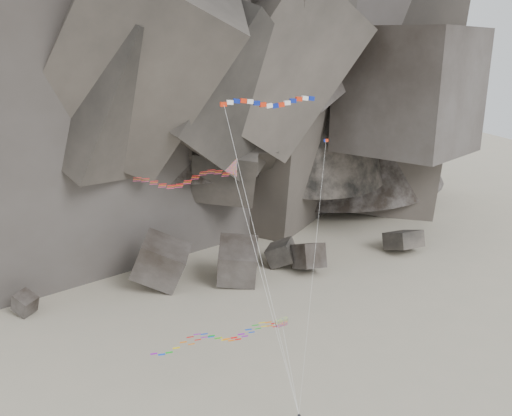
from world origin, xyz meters
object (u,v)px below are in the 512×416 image
object	(u,v)px
banner_kite	(268,105)
pennant_kite	(318,219)
delta_kite	(180,178)
parafoil_kite	(214,337)

from	to	relation	value
banner_kite	pennant_kite	world-z (taller)	banner_kite
banner_kite	delta_kite	bearing A→B (deg)	-162.57
delta_kite	banner_kite	xyz separation A→B (m)	(9.53, 2.47, 5.91)
delta_kite	banner_kite	distance (m)	11.49
delta_kite	parafoil_kite	distance (m)	15.72
parafoil_kite	delta_kite	bearing A→B (deg)	125.01
pennant_kite	delta_kite	bearing A→B (deg)	-168.34
delta_kite	pennant_kite	xyz separation A→B (m)	(14.30, 0.39, -5.70)
banner_kite	parafoil_kite	world-z (taller)	banner_kite
banner_kite	pennant_kite	bearing A→B (deg)	-20.71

